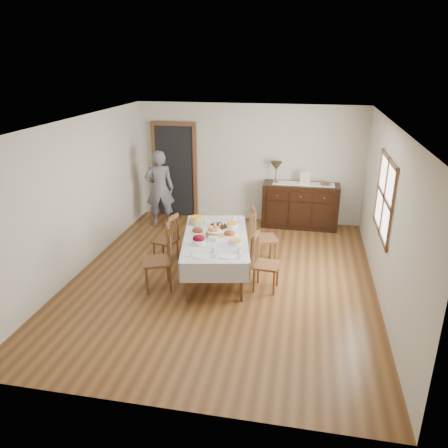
% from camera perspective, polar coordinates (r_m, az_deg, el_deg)
% --- Properties ---
extents(ground, '(6.00, 6.00, 0.00)m').
position_cam_1_polar(ground, '(7.46, -0.15, -7.10)').
color(ground, brown).
extents(room_shell, '(5.02, 6.02, 2.65)m').
position_cam_1_polar(room_shell, '(7.27, -0.64, 6.07)').
color(room_shell, silver).
rests_on(room_shell, ground).
extents(dining_table, '(1.44, 2.24, 0.71)m').
position_cam_1_polar(dining_table, '(7.32, -1.11, -2.25)').
color(dining_table, silver).
rests_on(dining_table, ground).
extents(chair_left_near, '(0.59, 0.59, 1.07)m').
position_cam_1_polar(chair_left_near, '(7.01, -8.30, -4.33)').
color(chair_left_near, brown).
rests_on(chair_left_near, ground).
extents(chair_left_far, '(0.45, 0.45, 0.92)m').
position_cam_1_polar(chair_left_far, '(7.91, -7.37, -1.87)').
color(chair_left_far, brown).
rests_on(chair_left_far, ground).
extents(chair_right_near, '(0.44, 0.44, 0.95)m').
position_cam_1_polar(chair_right_near, '(6.96, 5.16, -4.88)').
color(chair_right_near, brown).
rests_on(chair_right_near, ground).
extents(chair_right_far, '(0.56, 0.56, 1.08)m').
position_cam_1_polar(chair_right_far, '(7.79, 4.81, -1.49)').
color(chair_right_far, brown).
rests_on(chair_right_far, ground).
extents(sideboard, '(1.62, 0.59, 0.97)m').
position_cam_1_polar(sideboard, '(9.66, 9.91, 2.40)').
color(sideboard, black).
rests_on(sideboard, ground).
extents(person, '(0.65, 0.52, 1.80)m').
position_cam_1_polar(person, '(9.57, -8.42, 4.90)').
color(person, '#5B5A67').
rests_on(person, ground).
extents(bread_basket, '(0.27, 0.27, 0.17)m').
position_cam_1_polar(bread_basket, '(7.26, -1.34, -1.04)').
color(bread_basket, olive).
rests_on(bread_basket, dining_table).
extents(egg_basket, '(0.28, 0.28, 0.10)m').
position_cam_1_polar(egg_basket, '(7.66, -0.75, -0.20)').
color(egg_basket, black).
rests_on(egg_basket, dining_table).
extents(ham_platter_a, '(0.29, 0.29, 0.11)m').
position_cam_1_polar(ham_platter_a, '(7.45, -3.46, -0.88)').
color(ham_platter_a, white).
rests_on(ham_platter_a, dining_table).
extents(ham_platter_b, '(0.26, 0.26, 0.11)m').
position_cam_1_polar(ham_platter_b, '(7.30, 0.70, -1.30)').
color(ham_platter_b, white).
rests_on(ham_platter_b, dining_table).
extents(beet_bowl, '(0.21, 0.21, 0.15)m').
position_cam_1_polar(beet_bowl, '(6.97, -3.32, -2.11)').
color(beet_bowl, white).
rests_on(beet_bowl, dining_table).
extents(carrot_bowl, '(0.23, 0.23, 0.09)m').
position_cam_1_polar(carrot_bowl, '(7.67, 1.09, -0.11)').
color(carrot_bowl, white).
rests_on(carrot_bowl, dining_table).
extents(pineapple_bowl, '(0.26, 0.26, 0.14)m').
position_cam_1_polar(pineapple_bowl, '(7.82, -3.62, 0.45)').
color(pineapple_bowl, tan).
rests_on(pineapple_bowl, dining_table).
extents(casserole_dish, '(0.22, 0.22, 0.07)m').
position_cam_1_polar(casserole_dish, '(7.00, 1.47, -2.30)').
color(casserole_dish, white).
rests_on(casserole_dish, dining_table).
extents(butter_dish, '(0.15, 0.12, 0.07)m').
position_cam_1_polar(butter_dish, '(7.10, -1.46, -1.95)').
color(butter_dish, white).
rests_on(butter_dish, dining_table).
extents(setting_left, '(0.44, 0.31, 0.10)m').
position_cam_1_polar(setting_left, '(6.61, -2.43, -3.90)').
color(setting_left, white).
rests_on(setting_left, dining_table).
extents(setting_right, '(0.44, 0.31, 0.10)m').
position_cam_1_polar(setting_right, '(6.60, 0.89, -3.92)').
color(setting_right, white).
rests_on(setting_right, dining_table).
extents(glass_far_a, '(0.06, 0.06, 0.09)m').
position_cam_1_polar(glass_far_a, '(7.87, -2.48, 0.48)').
color(glass_far_a, white).
rests_on(glass_far_a, dining_table).
extents(glass_far_b, '(0.07, 0.07, 0.10)m').
position_cam_1_polar(glass_far_b, '(7.91, 1.24, 0.65)').
color(glass_far_b, white).
rests_on(glass_far_b, dining_table).
extents(runner, '(1.30, 0.35, 0.01)m').
position_cam_1_polar(runner, '(9.53, 10.35, 5.19)').
color(runner, white).
rests_on(runner, sideboard).
extents(table_lamp, '(0.26, 0.26, 0.46)m').
position_cam_1_polar(table_lamp, '(9.46, 6.84, 7.46)').
color(table_lamp, brown).
rests_on(table_lamp, sideboard).
extents(picture_frame, '(0.22, 0.08, 0.28)m').
position_cam_1_polar(picture_frame, '(9.42, 10.54, 5.85)').
color(picture_frame, beige).
rests_on(picture_frame, sideboard).
extents(deco_bowl, '(0.20, 0.20, 0.06)m').
position_cam_1_polar(deco_bowl, '(9.51, 13.09, 5.12)').
color(deco_bowl, brown).
rests_on(deco_bowl, sideboard).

